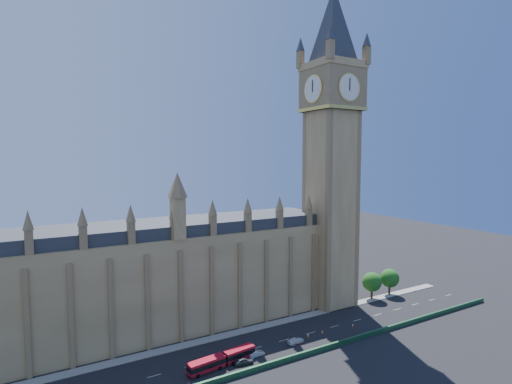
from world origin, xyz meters
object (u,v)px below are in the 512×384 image
red_bus (222,360)px  car_silver (256,353)px  car_white (296,341)px  car_grey (244,361)px

red_bus → car_silver: red_bus is taller
red_bus → car_white: bearing=-4.2°
car_grey → car_silver: 4.33m
red_bus → car_white: red_bus is taller
car_silver → car_white: size_ratio=0.89×
red_bus → car_white: 19.84m
car_grey → red_bus: bearing=77.6°
red_bus → car_white: (19.81, 0.78, -0.77)m
car_grey → car_silver: size_ratio=1.05×
red_bus → car_grey: bearing=-26.3°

